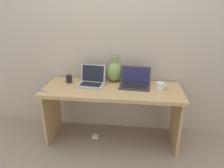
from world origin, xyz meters
TOP-DOWN VIEW (x-y plane):
  - ground_plane at (0.00, 0.00)m, footprint 6.00×6.00m
  - back_wall at (0.00, 0.33)m, footprint 4.40×0.04m
  - desk at (0.00, 0.00)m, footprint 1.58×0.59m
  - laptop_left at (-0.25, 0.09)m, footprint 0.33×0.27m
  - laptop_right at (0.26, 0.09)m, footprint 0.36×0.24m
  - green_vase at (0.00, 0.23)m, footprint 0.21×0.21m
  - coffee_mug at (0.54, 0.01)m, footprint 0.13×0.09m
  - pen_cup at (-0.54, 0.12)m, footprint 0.07×0.07m
  - scissors at (-0.77, -0.18)m, footprint 0.15×0.07m
  - power_brick at (-0.22, 0.01)m, footprint 0.07×0.07m

SIDE VIEW (x-z plane):
  - ground_plane at x=0.00m, z-range 0.00..0.00m
  - power_brick at x=-0.22m, z-range 0.00..0.03m
  - desk at x=0.00m, z-range 0.21..0.91m
  - scissors at x=-0.77m, z-range 0.70..0.71m
  - coffee_mug at x=0.54m, z-range 0.70..0.79m
  - pen_cup at x=-0.54m, z-range 0.66..0.84m
  - laptop_right at x=0.26m, z-range 0.65..0.87m
  - laptop_left at x=-0.25m, z-range 0.65..0.87m
  - green_vase at x=0.00m, z-range 0.67..0.98m
  - back_wall at x=0.00m, z-range 0.00..2.40m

